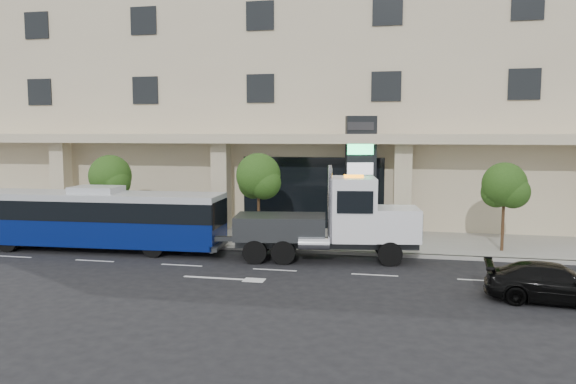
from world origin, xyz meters
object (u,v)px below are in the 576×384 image
Objects in this scene: black_sedan at (555,283)px; signage_pylon at (360,175)px; tow_truck at (335,222)px; city_bus at (97,218)px.

black_sedan is 12.47m from signage_pylon.
signage_pylon reaches higher than tow_truck.
tow_truck is at bearing 63.65° from black_sedan.
signage_pylon is at bearing 22.28° from city_bus.
city_bus is 1.93× the size of signage_pylon.
tow_truck is 1.45× the size of signage_pylon.
city_bus is 13.18m from signage_pylon.
tow_truck is 5.53m from signage_pylon.
black_sedan is (7.78, -4.66, -1.04)m from tow_truck.
city_bus is at bearing -172.11° from signage_pylon.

